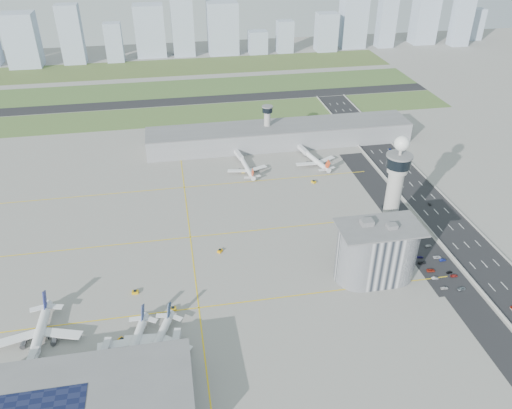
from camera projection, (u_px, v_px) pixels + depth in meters
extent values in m
plane|color=gray|center=(267.00, 261.00, 272.18)|extent=(1000.00, 1000.00, 0.00)
cube|color=#455F2D|center=(197.00, 114.00, 457.78)|extent=(480.00, 50.00, 0.08)
cube|color=#3D582A|center=(192.00, 88.00, 520.67)|extent=(480.00, 60.00, 0.08)
cube|color=#445628|center=(187.00, 67.00, 587.76)|extent=(480.00, 70.00, 0.08)
cube|color=black|center=(194.00, 100.00, 488.80)|extent=(480.00, 22.00, 0.10)
cube|color=black|center=(461.00, 239.00, 289.77)|extent=(28.00, 500.00, 0.10)
cube|color=#9E9E99|center=(439.00, 241.00, 287.34)|extent=(0.60, 500.00, 1.20)
cube|color=#9E9E99|center=(483.00, 235.00, 291.63)|extent=(0.60, 500.00, 1.20)
cube|color=black|center=(429.00, 254.00, 277.56)|extent=(18.00, 260.00, 0.08)
cube|color=black|center=(436.00, 267.00, 267.19)|extent=(20.00, 44.00, 0.10)
cube|color=yellow|center=(199.00, 308.00, 240.90)|extent=(260.00, 0.60, 0.01)
cube|color=yellow|center=(190.00, 237.00, 291.21)|extent=(260.00, 0.60, 0.01)
cube|color=yellow|center=(184.00, 187.00, 341.53)|extent=(260.00, 0.60, 0.01)
cube|color=yellow|center=(190.00, 237.00, 291.21)|extent=(0.60, 260.00, 0.01)
cylinder|color=#ADAAA5|center=(392.00, 204.00, 277.37)|extent=(8.40, 8.40, 48.00)
cylinder|color=#ADAAA5|center=(398.00, 168.00, 265.87)|extent=(11.00, 11.00, 4.00)
cylinder|color=black|center=(399.00, 162.00, 263.78)|extent=(13.00, 13.00, 6.00)
cylinder|color=slate|center=(400.00, 156.00, 261.95)|extent=(14.00, 14.00, 1.00)
cylinder|color=#ADAAA5|center=(401.00, 151.00, 260.64)|extent=(1.60, 1.60, 5.00)
sphere|color=white|center=(402.00, 143.00, 258.29)|extent=(8.00, 8.00, 8.00)
cylinder|color=#ADAAA5|center=(267.00, 128.00, 395.25)|extent=(5.00, 5.00, 28.00)
cylinder|color=black|center=(267.00, 110.00, 387.40)|extent=(8.00, 8.00, 4.00)
cylinder|color=slate|center=(267.00, 106.00, 386.10)|extent=(8.60, 8.60, 0.80)
cube|color=#B2B2B7|center=(376.00, 252.00, 253.86)|extent=(18.00, 24.00, 30.00)
cylinder|color=#B2B2B7|center=(360.00, 254.00, 252.48)|extent=(24.00, 24.00, 30.00)
cylinder|color=#B2B2B7|center=(393.00, 250.00, 255.24)|extent=(24.00, 24.00, 30.00)
cube|color=slate|center=(380.00, 227.00, 245.81)|extent=(42.00, 24.00, 0.80)
cube|color=slate|center=(367.00, 223.00, 246.57)|extent=(6.00, 5.00, 3.00)
cube|color=slate|center=(392.00, 226.00, 244.21)|extent=(5.00, 4.00, 2.40)
cube|color=gray|center=(280.00, 135.00, 398.50)|extent=(210.00, 32.00, 15.00)
cube|color=slate|center=(280.00, 126.00, 394.37)|extent=(210.00, 32.00, 0.80)
cube|color=gray|center=(81.00, 407.00, 186.81)|extent=(84.00, 42.00, 12.00)
cube|color=slate|center=(78.00, 396.00, 183.46)|extent=(84.00, 42.00, 0.80)
imported|color=silver|center=(444.00, 288.00, 252.15)|extent=(3.89, 1.62, 1.31)
imported|color=#9A9B9C|center=(435.00, 278.00, 258.89)|extent=(3.60, 1.39, 1.17)
imported|color=#A52817|center=(431.00, 270.00, 264.21)|extent=(4.69, 2.64, 1.24)
imported|color=black|center=(422.00, 263.00, 269.87)|extent=(4.43, 1.83, 1.28)
imported|color=navy|center=(420.00, 257.00, 274.13)|extent=(3.51, 1.86, 1.14)
imported|color=silver|center=(414.00, 249.00, 280.65)|extent=(3.46, 1.56, 1.10)
imported|color=slate|center=(462.00, 289.00, 251.78)|extent=(4.63, 2.56, 1.23)
imported|color=maroon|center=(454.00, 276.00, 260.53)|extent=(4.09, 1.80, 1.17)
imported|color=black|center=(449.00, 272.00, 262.90)|extent=(3.41, 1.65, 1.12)
imported|color=navy|center=(443.00, 260.00, 271.84)|extent=(3.74, 1.52, 1.21)
imported|color=silver|center=(437.00, 257.00, 274.00)|extent=(4.46, 2.27, 1.21)
imported|color=#ADADAD|center=(428.00, 246.00, 283.02)|extent=(3.99, 1.80, 1.13)
imported|color=black|center=(430.00, 204.00, 321.60)|extent=(1.58, 3.50, 1.11)
imported|color=navy|center=(391.00, 150.00, 391.50)|extent=(2.03, 4.28, 1.18)
imported|color=slate|center=(346.00, 122.00, 439.94)|extent=(1.53, 3.35, 1.11)
cube|color=#9EADC1|center=(22.00, 40.00, 573.27)|extent=(35.81, 28.65, 60.36)
cube|color=#9EADC1|center=(71.00, 34.00, 583.63)|extent=(25.49, 20.39, 66.89)
cube|color=#9EADC1|center=(114.00, 42.00, 595.09)|extent=(20.04, 16.03, 45.20)
cube|color=#9EADC1|center=(150.00, 31.00, 613.44)|extent=(35.76, 28.61, 61.22)
cube|color=#9EADC1|center=(182.00, 21.00, 609.31)|extent=(26.33, 21.06, 83.39)
cube|color=#9EADC1|center=(223.00, 28.00, 623.12)|extent=(36.96, 29.57, 62.11)
cube|color=#9EADC1|center=(258.00, 42.00, 631.44)|extent=(23.01, 18.41, 27.75)
cube|color=#9EADC1|center=(285.00, 37.00, 633.58)|extent=(20.22, 16.18, 38.97)
cube|color=#9EADC1|center=(326.00, 32.00, 638.04)|extent=(26.14, 20.92, 46.89)
cube|color=#9EADC1|center=(354.00, 15.00, 645.12)|extent=(32.26, 25.81, 81.20)
cube|color=#9EADC1|center=(387.00, 20.00, 649.25)|extent=(21.59, 17.28, 68.75)
cube|color=#9EADC1|center=(425.00, 19.00, 667.22)|extent=(30.25, 24.20, 63.40)
cube|color=#9EADC1|center=(462.00, 18.00, 655.21)|extent=(23.04, 18.43, 71.56)
cube|color=#9EADC1|center=(474.00, 24.00, 691.69)|extent=(22.64, 18.11, 41.06)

